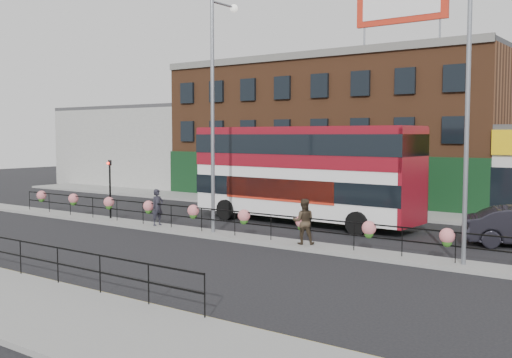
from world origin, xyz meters
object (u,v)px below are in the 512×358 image
Objects in this scene: pedestrian_a at (158,207)px; lamp_column_west at (216,95)px; pedestrian_b at (304,222)px; double_decker_bus at (303,165)px; lamp_column_east at (470,95)px.

pedestrian_a is 0.17× the size of lamp_column_west.
lamp_column_west is at bearing -34.90° from pedestrian_b.
double_decker_bus is at bearing -37.74° from pedestrian_a.
pedestrian_a is at bearing -132.71° from double_decker_bus.
double_decker_bus is 7.86m from pedestrian_a.
lamp_column_west is at bearing 179.20° from lamp_column_east.
double_decker_bus is 7.00m from pedestrian_b.
lamp_column_east reaches higher than pedestrian_a.
double_decker_bus is at bearing -88.17° from pedestrian_b.
pedestrian_a is 0.18× the size of lamp_column_east.
lamp_column_west reaches higher than double_decker_bus.
lamp_column_west is at bearing -80.08° from pedestrian_a.
lamp_column_east is (6.62, 0.25, 4.98)m from pedestrian_b.
lamp_column_west reaches higher than lamp_column_east.
lamp_column_east is (15.32, 0.15, 5.01)m from pedestrian_a.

